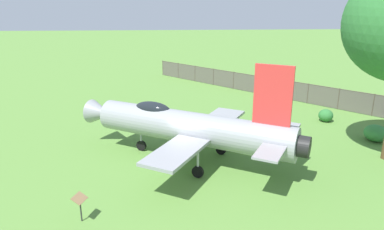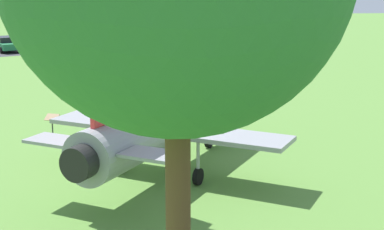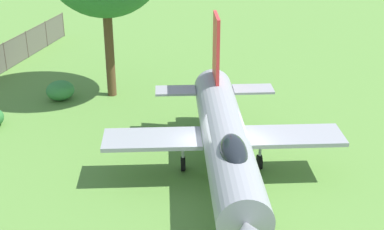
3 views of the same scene
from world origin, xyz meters
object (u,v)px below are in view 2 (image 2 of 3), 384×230
(info_plaque, at_px, (52,121))
(parked_car_green, at_px, (6,44))
(display_jet, at_px, (177,117))
(palm_tree, at_px, (146,39))

(info_plaque, bearing_deg, parked_car_green, -164.14)
(display_jet, height_order, parked_car_green, display_jet)
(display_jet, height_order, info_plaque, display_jet)
(info_plaque, height_order, parked_car_green, parked_car_green)
(display_jet, bearing_deg, palm_tree, 34.47)
(palm_tree, relative_size, parked_car_green, 1.34)
(palm_tree, xyz_separation_m, info_plaque, (10.96, -4.30, -2.53))
(palm_tree, xyz_separation_m, parked_car_green, (-22.77, -13.88, -2.64))
(palm_tree, height_order, parked_car_green, palm_tree)
(info_plaque, relative_size, parked_car_green, 0.23)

